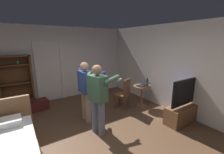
{
  "coord_description": "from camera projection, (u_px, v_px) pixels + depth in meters",
  "views": [
    {
      "loc": [
        -1.18,
        -2.43,
        2.13
      ],
      "look_at": [
        0.8,
        0.6,
        1.26
      ],
      "focal_mm": 24.04,
      "sensor_mm": 36.0,
      "label": 1
    }
  ],
  "objects": [
    {
      "name": "wooden_chair",
      "position": [
        124.0,
        93.0,
        4.72
      ],
      "size": [
        0.56,
        0.56,
        0.99
      ],
      "color": "brown",
      "rests_on": "ground_plane"
    },
    {
      "name": "ground_plane",
      "position": [
        96.0,
        146.0,
        3.1
      ],
      "size": [
        6.94,
        6.94,
        0.0
      ],
      "primitive_type": "plane",
      "color": "brown"
    },
    {
      "name": "person_striped_shirt",
      "position": [
        86.0,
        88.0,
        3.95
      ],
      "size": [
        0.65,
        0.56,
        1.61
      ],
      "color": "tan",
      "rests_on": "ground_plane"
    },
    {
      "name": "bookshelf",
      "position": [
        16.0,
        80.0,
        4.67
      ],
      "size": [
        0.94,
        0.32,
        1.71
      ],
      "color": "brown",
      "rests_on": "ground_plane"
    },
    {
      "name": "side_table",
      "position": [
        142.0,
        93.0,
        4.95
      ],
      "size": [
        0.57,
        0.57,
        0.7
      ],
      "color": "brown",
      "rests_on": "ground_plane"
    },
    {
      "name": "person_blue_shirt",
      "position": [
        98.0,
        95.0,
        3.37
      ],
      "size": [
        0.71,
        0.62,
        1.63
      ],
      "color": "slate",
      "rests_on": "ground_plane"
    },
    {
      "name": "wall_right",
      "position": [
        182.0,
        70.0,
        4.3
      ],
      "size": [
        0.12,
        6.55,
        2.64
      ],
      "primitive_type": "cube",
      "color": "silver",
      "rests_on": "ground_plane"
    },
    {
      "name": "doorway_frame",
      "position": [
        49.0,
        67.0,
        5.27
      ],
      "size": [
        0.93,
        0.08,
        2.13
      ],
      "color": "white",
      "rests_on": "ground_plane"
    },
    {
      "name": "wall_back",
      "position": [
        54.0,
        64.0,
        5.41
      ],
      "size": [
        5.78,
        0.12,
        2.64
      ],
      "primitive_type": "cube",
      "color": "silver",
      "rests_on": "ground_plane"
    },
    {
      "name": "suitcase_dark",
      "position": [
        38.0,
        105.0,
        4.74
      ],
      "size": [
        0.61,
        0.46,
        0.31
      ],
      "primitive_type": "cube",
      "rotation": [
        0.0,
        0.0,
        0.16
      ],
      "color": "#4C1919",
      "rests_on": "ground_plane"
    },
    {
      "name": "laptop",
      "position": [
        143.0,
        85.0,
        4.84
      ],
      "size": [
        0.36,
        0.37,
        0.16
      ],
      "color": "black",
      "rests_on": "side_table"
    },
    {
      "name": "tv_flatscreen",
      "position": [
        184.0,
        109.0,
        4.02
      ],
      "size": [
        1.2,
        0.4,
        1.2
      ],
      "color": "brown",
      "rests_on": "ground_plane"
    },
    {
      "name": "bottle_on_table",
      "position": [
        147.0,
        82.0,
        4.88
      ],
      "size": [
        0.06,
        0.06,
        0.28
      ],
      "color": "#2A2C1F",
      "rests_on": "side_table"
    }
  ]
}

